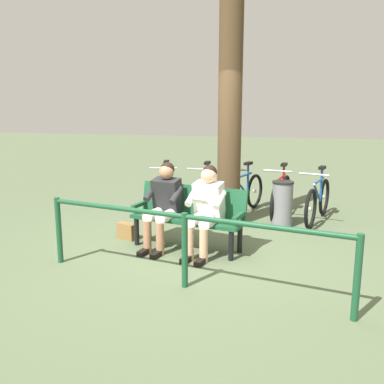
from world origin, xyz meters
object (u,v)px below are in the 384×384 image
(person_reading, at_px, (206,206))
(bicycle_blue, at_px, (166,192))
(tree_trunk, at_px, (230,103))
(bicycle_purple, at_px, (281,196))
(bicycle_silver, at_px, (318,201))
(bicycle_green, at_px, (205,194))
(bicycle_orange, at_px, (243,194))
(person_companion, at_px, (164,201))
(litter_bin, at_px, (282,204))
(bench, at_px, (189,212))
(handbag, at_px, (127,231))

(person_reading, height_order, bicycle_blue, person_reading)
(tree_trunk, height_order, bicycle_purple, tree_trunk)
(bicycle_silver, distance_m, bicycle_green, 2.00)
(bicycle_purple, xyz_separation_m, bicycle_blue, (2.11, 0.15, 0.00))
(tree_trunk, relative_size, bicycle_orange, 2.49)
(tree_trunk, xyz_separation_m, bicycle_orange, (-0.15, -0.80, -1.65))
(person_companion, xyz_separation_m, litter_bin, (-1.58, -1.44, -0.28))
(person_companion, xyz_separation_m, bicycle_green, (-0.16, -2.02, -0.30))
(bicycle_purple, bearing_deg, person_reading, -13.29)
(bicycle_orange, distance_m, bicycle_blue, 1.44)
(bicycle_green, bearing_deg, bicycle_purple, 93.70)
(person_companion, relative_size, bicycle_silver, 0.73)
(bicycle_blue, bearing_deg, person_companion, 5.19)
(bicycle_purple, xyz_separation_m, bicycle_orange, (0.68, -0.01, 0.00))
(person_reading, xyz_separation_m, bicycle_purple, (-0.90, -2.26, -0.31))
(bicycle_blue, bearing_deg, person_reading, 18.55)
(bicycle_orange, bearing_deg, bench, 4.71)
(tree_trunk, xyz_separation_m, bicycle_silver, (-1.46, -0.57, -1.65))
(bicycle_silver, bearing_deg, tree_trunk, -53.75)
(tree_trunk, xyz_separation_m, bicycle_green, (0.54, -0.68, -1.65))
(litter_bin, bearing_deg, bicycle_blue, -13.93)
(person_reading, xyz_separation_m, litter_bin, (-0.95, -1.58, -0.28))
(tree_trunk, bearing_deg, person_companion, 62.45)
(handbag, xyz_separation_m, bicycle_green, (-0.82, -1.80, 0.24))
(bench, relative_size, bicycle_purple, 1.00)
(person_companion, xyz_separation_m, bicycle_blue, (0.58, -1.98, -0.30))
(person_companion, distance_m, bicycle_silver, 2.90)
(handbag, distance_m, tree_trunk, 2.58)
(litter_bin, height_order, bicycle_green, bicycle_green)
(person_companion, bearing_deg, bicycle_orange, -99.71)
(person_reading, distance_m, bicycle_green, 2.22)
(person_companion, bearing_deg, bench, -152.62)
(bicycle_purple, bearing_deg, bicycle_orange, -82.52)
(litter_bin, xyz_separation_m, bicycle_green, (1.41, -0.58, -0.02))
(bicycle_blue, bearing_deg, bench, 14.94)
(bicycle_purple, bearing_deg, bench, -21.76)
(bicycle_blue, bearing_deg, handbag, -13.63)
(bicycle_green, bearing_deg, person_companion, -5.54)
(person_reading, height_order, bicycle_orange, person_reading)
(handbag, bearing_deg, tree_trunk, -140.52)
(person_reading, bearing_deg, bicycle_purple, -99.80)
(person_companion, xyz_separation_m, bicycle_purple, (-1.53, -2.13, -0.30))
(bicycle_silver, relative_size, bicycle_orange, 1.02)
(litter_bin, bearing_deg, bicycle_green, -22.23)
(bicycle_silver, distance_m, bicycle_blue, 2.74)
(bicycle_purple, xyz_separation_m, bicycle_green, (1.37, 0.11, 0.00))
(bicycle_silver, xyz_separation_m, bicycle_green, (2.00, -0.11, 0.00))
(bicycle_green, bearing_deg, tree_trunk, 37.33)
(bicycle_blue, bearing_deg, bicycle_orange, 85.25)
(handbag, distance_m, bicycle_orange, 2.45)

